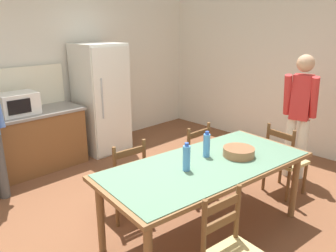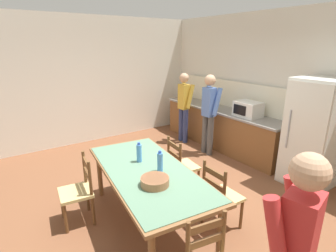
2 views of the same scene
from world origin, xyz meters
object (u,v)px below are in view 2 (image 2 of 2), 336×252
at_px(dining_table, 148,175).
at_px(person_at_counter, 209,111).
at_px(bottle_off_centre, 160,162).
at_px(person_at_sink, 184,104).
at_px(chair_side_far_left, 181,166).
at_px(chair_side_far_right, 221,197).
at_px(refrigerator, 313,134).
at_px(bottle_near_centre, 139,153).
at_px(serving_bowl, 155,181).
at_px(microwave, 248,109).
at_px(chair_side_near_left, 78,191).

height_order(dining_table, person_at_counter, person_at_counter).
relative_size(bottle_off_centre, person_at_sink, 0.16).
bearing_deg(person_at_sink, chair_side_far_left, -128.49).
bearing_deg(person_at_sink, bottle_off_centre, -133.01).
bearing_deg(chair_side_far_right, person_at_sink, -27.91).
bearing_deg(chair_side_far_right, person_at_counter, -37.65).
distance_m(refrigerator, person_at_counter, 1.97).
relative_size(bottle_near_centre, serving_bowl, 0.84).
relative_size(chair_side_far_left, person_at_counter, 0.54).
xyz_separation_m(refrigerator, person_at_sink, (-2.78, -0.48, 0.03)).
height_order(serving_bowl, chair_side_far_left, chair_side_far_left).
xyz_separation_m(refrigerator, person_at_counter, (-1.91, -0.50, 0.06)).
xyz_separation_m(microwave, chair_side_far_left, (0.34, -1.92, -0.59)).
bearing_deg(chair_side_far_right, microwave, -56.09).
relative_size(microwave, bottle_near_centre, 1.85).
bearing_deg(person_at_counter, dining_table, -149.73).
bearing_deg(person_at_sink, microwave, -70.96).
relative_size(person_at_sink, person_at_counter, 0.97).
bearing_deg(chair_side_near_left, chair_side_far_left, 90.04).
distance_m(chair_side_far_left, chair_side_near_left, 1.56).
xyz_separation_m(dining_table, chair_side_far_left, (-0.39, 0.83, -0.27)).
xyz_separation_m(refrigerator, dining_table, (-0.60, -2.73, -0.18)).
xyz_separation_m(dining_table, chair_side_near_left, (-0.57, -0.72, -0.27)).
relative_size(microwave, chair_side_far_left, 0.55).
relative_size(dining_table, bottle_near_centre, 8.33).
height_order(serving_bowl, person_at_sink, person_at_sink).
relative_size(refrigerator, chair_side_far_right, 1.96).
bearing_deg(bottle_off_centre, chair_side_far_right, 53.43).
distance_m(bottle_off_centre, chair_side_far_right, 0.89).
bearing_deg(refrigerator, person_at_counter, -165.31).
xyz_separation_m(chair_side_far_left, chair_side_far_right, (0.96, -0.11, 0.00)).
relative_size(bottle_near_centre, person_at_sink, 0.16).
distance_m(refrigerator, bottle_off_centre, 2.67).
xyz_separation_m(microwave, bottle_near_centre, (0.46, -2.72, -0.12)).
distance_m(dining_table, bottle_off_centre, 0.26).
bearing_deg(person_at_sink, chair_side_near_left, -151.63).
bearing_deg(chair_side_near_left, microwave, 99.28).
distance_m(serving_bowl, chair_side_near_left, 1.18).
bearing_deg(chair_side_far_right, bottle_off_centre, 54.63).
xyz_separation_m(bottle_near_centre, person_at_sink, (-1.91, 2.22, 0.02)).
bearing_deg(bottle_off_centre, chair_side_near_left, -129.82).
height_order(dining_table, person_at_sink, person_at_sink).
distance_m(bottle_off_centre, person_at_sink, 3.14).
relative_size(chair_side_far_right, person_at_counter, 0.54).
distance_m(refrigerator, bottle_near_centre, 2.84).
height_order(bottle_near_centre, person_at_sink, person_at_sink).
bearing_deg(dining_table, microwave, 104.85).
height_order(chair_side_far_left, person_at_sink, person_at_sink).
relative_size(microwave, person_at_counter, 0.30).
bearing_deg(chair_side_near_left, bottle_near_centre, 74.66).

